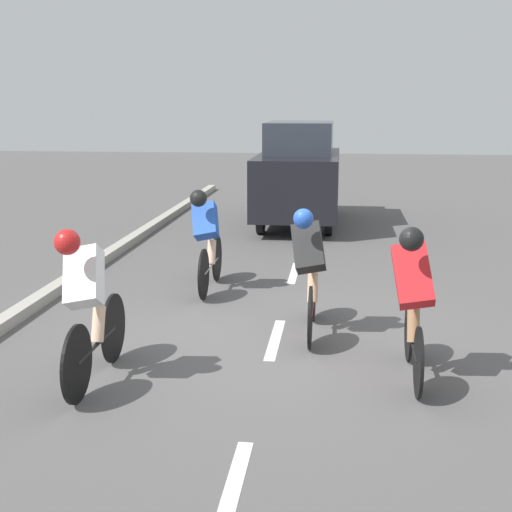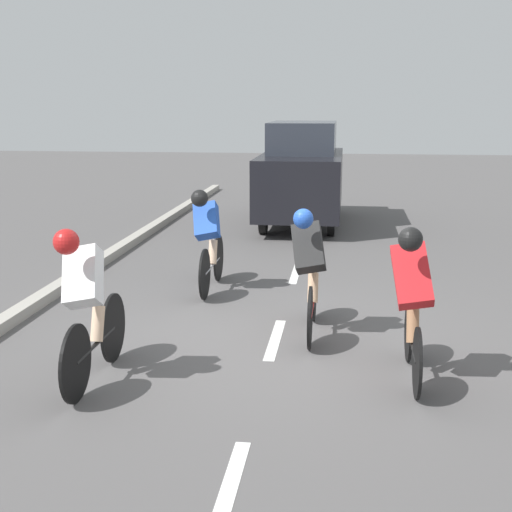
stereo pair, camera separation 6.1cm
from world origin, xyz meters
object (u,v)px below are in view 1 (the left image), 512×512
Objects in this scene: cyclist_white at (88,302)px; cyclist_blue at (207,237)px; cyclist_black at (310,268)px; support_car at (299,174)px; cyclist_red at (413,298)px.

cyclist_blue is (-0.47, -3.46, -0.03)m from cyclist_white.
support_car is at bearing -85.71° from cyclist_black.
cyclist_white is at bearing 8.32° from cyclist_red.
cyclist_black is 2.34m from cyclist_blue.
cyclist_black is 0.40× the size of support_car.
support_car is at bearing -99.01° from cyclist_blue.
support_car reaches higher than cyclist_blue.
cyclist_blue is (2.52, -3.02, -0.04)m from cyclist_red.
cyclist_blue is at bearing -49.91° from cyclist_black.
cyclist_red is 0.38× the size of support_car.
cyclist_white is 3.49m from cyclist_blue.
cyclist_blue is 0.41× the size of support_car.
cyclist_red is 3.93m from cyclist_blue.
support_car is at bearing -98.53° from cyclist_white.
cyclist_white is 9.43m from support_car.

